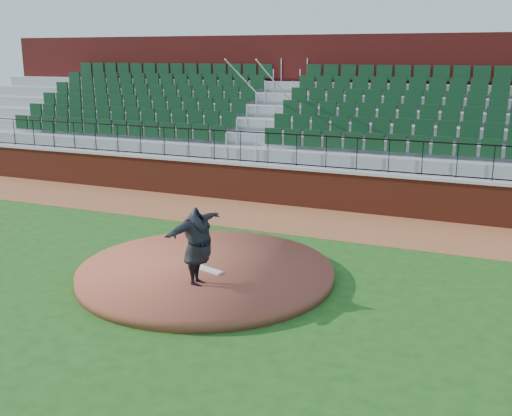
{
  "coord_description": "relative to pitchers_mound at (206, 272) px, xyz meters",
  "views": [
    {
      "loc": [
        5.42,
        -11.05,
        4.79
      ],
      "look_at": [
        0.0,
        1.5,
        1.3
      ],
      "focal_mm": 42.63,
      "sensor_mm": 36.0,
      "label": 1
    }
  ],
  "objects": [
    {
      "name": "warning_track",
      "position": [
        0.57,
        5.35,
        -0.12
      ],
      "size": [
        34.0,
        3.2,
        0.01
      ],
      "primitive_type": "cube",
      "color": "brown",
      "rests_on": "ground"
    },
    {
      "name": "wall_railing",
      "position": [
        0.57,
        6.95,
        1.67
      ],
      "size": [
        34.0,
        0.05,
        1.0
      ],
      "primitive_type": null,
      "color": "black",
      "rests_on": "wall_cap"
    },
    {
      "name": "ground",
      "position": [
        0.57,
        -0.05,
        -0.12
      ],
      "size": [
        90.0,
        90.0,
        0.0
      ],
      "primitive_type": "plane",
      "color": "#1C4E16",
      "rests_on": "ground"
    },
    {
      "name": "wall_cap",
      "position": [
        0.57,
        6.95,
        1.12
      ],
      "size": [
        34.0,
        0.45,
        0.1
      ],
      "primitive_type": "cube",
      "color": "#B7B7B7",
      "rests_on": "field_wall"
    },
    {
      "name": "concourse_wall",
      "position": [
        0.57,
        12.47,
        2.62
      ],
      "size": [
        34.0,
        0.5,
        5.5
      ],
      "primitive_type": "cube",
      "color": "maroon",
      "rests_on": "ground"
    },
    {
      "name": "pitching_rubber",
      "position": [
        0.19,
        -0.2,
        0.15
      ],
      "size": [
        0.68,
        0.36,
        0.04
      ],
      "primitive_type": "cube",
      "rotation": [
        0.0,
        0.0,
        -0.3
      ],
      "color": "silver",
      "rests_on": "pitchers_mound"
    },
    {
      "name": "seating_stands",
      "position": [
        0.57,
        9.67,
        2.18
      ],
      "size": [
        34.0,
        5.1,
        4.6
      ],
      "primitive_type": null,
      "color": "gray",
      "rests_on": "ground"
    },
    {
      "name": "pitchers_mound",
      "position": [
        0.0,
        0.0,
        0.0
      ],
      "size": [
        5.58,
        5.58,
        0.25
      ],
      "primitive_type": "cylinder",
      "color": "brown",
      "rests_on": "ground"
    },
    {
      "name": "field_wall",
      "position": [
        0.57,
        6.95,
        0.47
      ],
      "size": [
        34.0,
        0.35,
        1.2
      ],
      "primitive_type": "cube",
      "color": "maroon",
      "rests_on": "ground"
    },
    {
      "name": "pitcher",
      "position": [
        0.34,
        -0.97,
        0.93
      ],
      "size": [
        0.58,
        1.99,
        1.61
      ],
      "primitive_type": "imported",
      "rotation": [
        0.0,
        0.0,
        1.55
      ],
      "color": "black",
      "rests_on": "pitchers_mound"
    }
  ]
}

